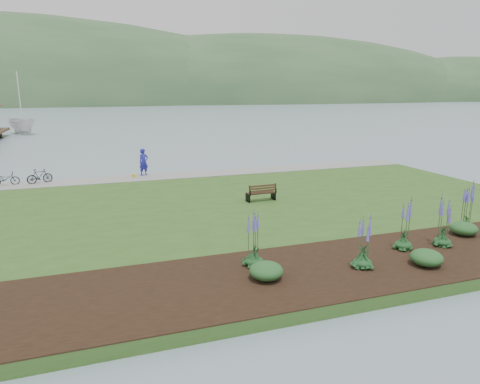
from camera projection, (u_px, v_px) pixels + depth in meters
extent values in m
plane|color=gray|center=(203.00, 207.00, 22.42)|extent=(600.00, 600.00, 0.00)
cube|color=#2B501C|center=(213.00, 214.00, 20.53)|extent=(34.00, 20.00, 0.40)
cube|color=gray|center=(178.00, 175.00, 28.68)|extent=(34.00, 2.20, 0.03)
cube|color=black|center=(361.00, 263.00, 14.23)|extent=(24.00, 4.40, 0.04)
cube|color=#311E13|center=(261.00, 193.00, 22.13)|extent=(1.52, 0.61, 0.05)
cube|color=#311E13|center=(263.00, 189.00, 21.82)|extent=(1.50, 0.23, 0.47)
cube|color=black|center=(248.00, 198.00, 21.92)|extent=(0.09, 0.52, 0.41)
cube|color=black|center=(273.00, 195.00, 22.45)|extent=(0.09, 0.52, 0.41)
imported|color=#22229C|center=(144.00, 160.00, 28.30)|extent=(0.93, 0.80, 2.15)
imported|color=black|center=(5.00, 179.00, 25.63)|extent=(0.67, 1.58, 0.81)
imported|color=black|center=(40.00, 176.00, 26.20)|extent=(0.89, 1.55, 0.90)
imported|color=silver|center=(24.00, 134.00, 58.87)|extent=(13.98, 14.04, 26.57)
cube|color=yellow|center=(134.00, 176.00, 27.87)|extent=(0.20, 0.27, 0.27)
ellipsoid|color=#163D1C|center=(362.00, 263.00, 13.81)|extent=(0.62, 0.62, 0.31)
cone|color=#5049AA|center=(364.00, 236.00, 13.59)|extent=(0.36, 0.36, 1.53)
ellipsoid|color=#163D1C|center=(403.00, 245.00, 15.38)|extent=(0.62, 0.62, 0.31)
cone|color=#5049AA|center=(406.00, 217.00, 15.14)|extent=(0.32, 0.32, 1.76)
ellipsoid|color=#163D1C|center=(442.00, 241.00, 15.71)|extent=(0.62, 0.62, 0.31)
cone|color=#5049AA|center=(445.00, 216.00, 15.48)|extent=(0.40, 0.40, 1.64)
ellipsoid|color=#163D1C|center=(465.00, 228.00, 17.21)|extent=(0.62, 0.62, 0.31)
cone|color=#5049AA|center=(469.00, 200.00, 16.94)|extent=(0.40, 0.40, 2.01)
ellipsoid|color=#163D1C|center=(254.00, 261.00, 13.91)|extent=(0.62, 0.62, 0.31)
cone|color=#5049AA|center=(255.00, 229.00, 13.65)|extent=(0.36, 0.36, 1.90)
ellipsoid|color=#1E4C21|center=(266.00, 271.00, 12.93)|extent=(1.04, 1.04, 0.52)
ellipsoid|color=#1E4C21|center=(427.00, 258.00, 13.94)|extent=(1.04, 1.04, 0.52)
ellipsoid|color=#1E4C21|center=(464.00, 228.00, 16.86)|extent=(1.03, 1.03, 0.51)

